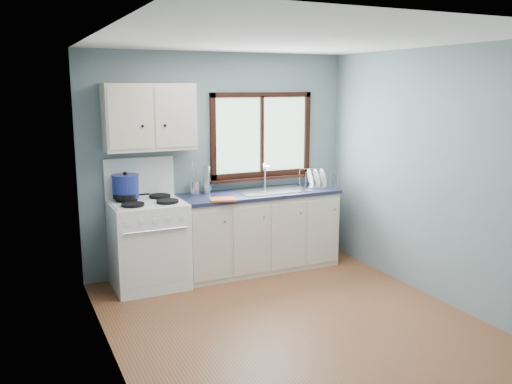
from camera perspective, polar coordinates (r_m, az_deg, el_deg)
name	(u,v)px	position (r m, az deg, el deg)	size (l,w,h in m)	color
floor	(293,323)	(5.11, 3.89, -13.61)	(3.20, 3.60, 0.02)	brown
ceiling	(297,38)	(4.65, 4.31, 15.85)	(3.20, 3.60, 0.02)	white
wall_back	(219,162)	(6.34, -3.91, 3.17)	(3.20, 0.02, 2.50)	slate
wall_front	(449,241)	(3.30, 19.62, -4.87)	(3.20, 0.02, 2.50)	slate
wall_left	(106,205)	(4.19, -15.52, -1.32)	(0.02, 3.60, 2.50)	slate
wall_right	(436,175)	(5.67, 18.45, 1.69)	(0.02, 3.60, 2.50)	slate
gas_range	(148,241)	(5.90, -11.27, -5.13)	(0.76, 0.69, 1.36)	white
base_cabinets	(258,235)	(6.36, 0.23, -4.51)	(1.85, 0.60, 0.88)	beige
countertop	(258,194)	(6.25, 0.24, -0.18)	(1.89, 0.64, 0.04)	#161A31
sink	(272,196)	(6.33, 1.70, -0.40)	(0.84, 0.46, 0.44)	silver
window	(262,141)	(6.49, 0.61, 5.39)	(1.36, 0.10, 1.03)	#9EC6A8
upper_cabinets	(149,117)	(5.85, -11.16, 7.74)	(0.95, 0.35, 0.70)	beige
skillet	(126,196)	(5.86, -13.56, -0.38)	(0.39, 0.26, 0.05)	black
stockpot	(126,186)	(5.87, -13.57, 0.61)	(0.37, 0.37, 0.28)	navy
utensil_crock	(195,188)	(6.13, -6.44, 0.46)	(0.15, 0.15, 0.38)	silver
thermos	(206,180)	(6.11, -5.23, 1.24)	(0.07, 0.07, 0.32)	silver
soap_bottle	(208,182)	(6.21, -5.08, 1.07)	(0.10, 0.10, 0.25)	blue
dish_towel	(223,199)	(5.80, -3.51, -0.78)	(0.27, 0.20, 0.02)	#DD6131
dish_rack	(318,182)	(6.63, 6.49, 1.08)	(0.49, 0.42, 0.22)	silver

